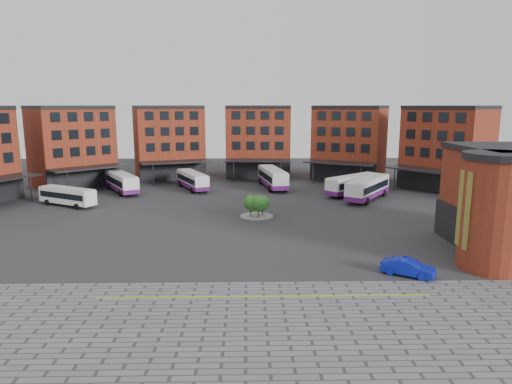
{
  "coord_description": "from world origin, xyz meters",
  "views": [
    {
      "loc": [
        0.74,
        -47.32,
        14.7
      ],
      "look_at": [
        1.84,
        8.58,
        4.0
      ],
      "focal_mm": 32.0,
      "sensor_mm": 36.0,
      "label": 1
    }
  ],
  "objects_px": {
    "tree_island": "(257,204)",
    "bus_e": "(353,184)",
    "bus_c": "(192,180)",
    "bus_d": "(273,177)",
    "blue_car": "(408,267)",
    "bus_f": "(368,188)",
    "bus_b": "(122,182)",
    "bus_a": "(67,195)"
  },
  "relations": [
    {
      "from": "bus_e",
      "to": "bus_f",
      "type": "xyz_separation_m",
      "value": [
        1.33,
        -4.06,
        0.13
      ]
    },
    {
      "from": "tree_island",
      "to": "bus_a",
      "type": "distance_m",
      "value": 28.82
    },
    {
      "from": "tree_island",
      "to": "bus_e",
      "type": "xyz_separation_m",
      "value": [
        16.3,
        15.2,
        -0.02
      ]
    },
    {
      "from": "bus_b",
      "to": "bus_c",
      "type": "xyz_separation_m",
      "value": [
        11.73,
        2.55,
        -0.1
      ]
    },
    {
      "from": "tree_island",
      "to": "bus_f",
      "type": "relative_size",
      "value": 0.37
    },
    {
      "from": "bus_d",
      "to": "bus_e",
      "type": "distance_m",
      "value": 14.65
    },
    {
      "from": "bus_e",
      "to": "blue_car",
      "type": "xyz_separation_m",
      "value": [
        -3.6,
        -36.5,
        -1.0
      ]
    },
    {
      "from": "bus_c",
      "to": "bus_f",
      "type": "distance_m",
      "value": 30.17
    },
    {
      "from": "tree_island",
      "to": "bus_d",
      "type": "distance_m",
      "value": 22.1
    },
    {
      "from": "tree_island",
      "to": "bus_e",
      "type": "height_order",
      "value": "bus_e"
    },
    {
      "from": "tree_island",
      "to": "blue_car",
      "type": "xyz_separation_m",
      "value": [
        12.7,
        -21.3,
        -1.03
      ]
    },
    {
      "from": "tree_island",
      "to": "bus_c",
      "type": "relative_size",
      "value": 0.4
    },
    {
      "from": "bus_d",
      "to": "bus_f",
      "type": "height_order",
      "value": "bus_d"
    },
    {
      "from": "bus_b",
      "to": "bus_e",
      "type": "distance_m",
      "value": 39.13
    },
    {
      "from": "tree_island",
      "to": "bus_d",
      "type": "bearing_deg",
      "value": 81.53
    },
    {
      "from": "tree_island",
      "to": "bus_b",
      "type": "xyz_separation_m",
      "value": [
        -22.72,
        18.12,
        -0.01
      ]
    },
    {
      "from": "bus_e",
      "to": "blue_car",
      "type": "height_order",
      "value": "bus_e"
    },
    {
      "from": "bus_c",
      "to": "bus_e",
      "type": "xyz_separation_m",
      "value": [
        27.29,
        -5.48,
        0.09
      ]
    },
    {
      "from": "tree_island",
      "to": "bus_b",
      "type": "bearing_deg",
      "value": 141.41
    },
    {
      "from": "bus_e",
      "to": "blue_car",
      "type": "bearing_deg",
      "value": -45.46
    },
    {
      "from": "blue_car",
      "to": "bus_d",
      "type": "bearing_deg",
      "value": 43.35
    },
    {
      "from": "bus_c",
      "to": "bus_d",
      "type": "height_order",
      "value": "bus_d"
    },
    {
      "from": "tree_island",
      "to": "bus_f",
      "type": "xyz_separation_m",
      "value": [
        17.63,
        11.14,
        0.11
      ]
    },
    {
      "from": "bus_e",
      "to": "bus_f",
      "type": "height_order",
      "value": "bus_f"
    },
    {
      "from": "bus_d",
      "to": "bus_f",
      "type": "relative_size",
      "value": 1.08
    },
    {
      "from": "bus_c",
      "to": "blue_car",
      "type": "height_order",
      "value": "bus_c"
    },
    {
      "from": "tree_island",
      "to": "bus_c",
      "type": "height_order",
      "value": "tree_island"
    },
    {
      "from": "bus_d",
      "to": "bus_f",
      "type": "xyz_separation_m",
      "value": [
        14.38,
        -10.72,
        -0.01
      ]
    },
    {
      "from": "bus_b",
      "to": "bus_e",
      "type": "bearing_deg",
      "value": -34.49
    },
    {
      "from": "bus_c",
      "to": "bus_d",
      "type": "relative_size",
      "value": 0.86
    },
    {
      "from": "bus_a",
      "to": "bus_f",
      "type": "xyz_separation_m",
      "value": [
        45.47,
        3.69,
        0.25
      ]
    },
    {
      "from": "bus_c",
      "to": "bus_b",
      "type": "bearing_deg",
      "value": 167.6
    },
    {
      "from": "tree_island",
      "to": "blue_car",
      "type": "distance_m",
      "value": 24.83
    },
    {
      "from": "tree_island",
      "to": "bus_e",
      "type": "distance_m",
      "value": 22.29
    },
    {
      "from": "bus_c",
      "to": "bus_d",
      "type": "xyz_separation_m",
      "value": [
        14.24,
        1.18,
        0.23
      ]
    },
    {
      "from": "tree_island",
      "to": "blue_car",
      "type": "relative_size",
      "value": 0.96
    },
    {
      "from": "tree_island",
      "to": "bus_d",
      "type": "height_order",
      "value": "bus_d"
    },
    {
      "from": "bus_b",
      "to": "bus_f",
      "type": "height_order",
      "value": "bus_f"
    },
    {
      "from": "bus_b",
      "to": "bus_c",
      "type": "height_order",
      "value": "bus_b"
    },
    {
      "from": "tree_island",
      "to": "bus_d",
      "type": "xyz_separation_m",
      "value": [
        3.25,
        21.85,
        0.12
      ]
    },
    {
      "from": "bus_c",
      "to": "bus_d",
      "type": "bearing_deg",
      "value": -19.96
    },
    {
      "from": "bus_e",
      "to": "blue_car",
      "type": "relative_size",
      "value": 2.31
    }
  ]
}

